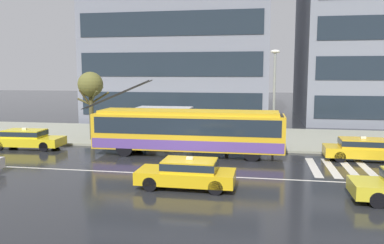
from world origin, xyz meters
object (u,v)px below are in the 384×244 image
(taxi_queued_behind_bus, at_px, (27,138))
(pedestrian_at_shelter, at_px, (226,121))
(trolleybus, at_px, (188,130))
(pedestrian_approaching_curb, at_px, (256,120))
(bus_shelter, at_px, (166,116))
(taxi_oncoming_near, at_px, (187,172))
(street_tree_bare, at_px, (91,86))
(street_lamp, at_px, (274,90))
(pedestrian_walking_past, at_px, (145,118))
(taxi_ahead_of_bus, at_px, (365,148))

(taxi_queued_behind_bus, height_order, pedestrian_at_shelter, pedestrian_at_shelter)
(trolleybus, relative_size, pedestrian_approaching_curb, 6.53)
(pedestrian_at_shelter, bearing_deg, bus_shelter, 172.09)
(bus_shelter, bearing_deg, trolleybus, -55.98)
(taxi_oncoming_near, relative_size, pedestrian_approaching_curb, 2.24)
(taxi_oncoming_near, relative_size, taxi_queued_behind_bus, 0.90)
(bus_shelter, xyz_separation_m, street_tree_bare, (-5.57, 0.10, 2.04))
(street_lamp, bearing_deg, taxi_oncoming_near, -113.08)
(trolleybus, relative_size, pedestrian_walking_past, 6.10)
(trolleybus, bearing_deg, taxi_queued_behind_bus, 179.68)
(street_lamp, relative_size, street_tree_bare, 1.28)
(taxi_ahead_of_bus, bearing_deg, street_tree_bare, 169.87)
(taxi_oncoming_near, xyz_separation_m, street_tree_bare, (-9.03, 10.22, 3.32))
(taxi_queued_behind_bus, relative_size, taxi_ahead_of_bus, 1.02)
(taxi_ahead_of_bus, height_order, street_tree_bare, street_tree_bare)
(bus_shelter, xyz_separation_m, pedestrian_at_shelter, (4.30, -0.60, -0.21))
(bus_shelter, xyz_separation_m, street_lamp, (7.40, -0.85, 1.91))
(taxi_oncoming_near, bearing_deg, street_lamp, 66.92)
(pedestrian_approaching_curb, bearing_deg, taxi_oncoming_near, -104.68)
(street_tree_bare, bearing_deg, pedestrian_walking_past, -5.48)
(bus_shelter, relative_size, pedestrian_walking_past, 1.84)
(bus_shelter, distance_m, street_lamp, 7.69)
(pedestrian_approaching_curb, xyz_separation_m, street_lamp, (1.10, -1.61, 2.19))
(pedestrian_at_shelter, distance_m, street_tree_bare, 10.15)
(pedestrian_approaching_curb, relative_size, pedestrian_walking_past, 0.93)
(pedestrian_walking_past, xyz_separation_m, street_tree_bare, (-4.14, 0.40, 2.20))
(taxi_ahead_of_bus, xyz_separation_m, bus_shelter, (-12.49, 3.12, 1.29))
(taxi_ahead_of_bus, distance_m, street_tree_bare, 18.65)
(trolleybus, relative_size, taxi_queued_behind_bus, 2.63)
(trolleybus, bearing_deg, street_lamp, 25.46)
(taxi_oncoming_near, bearing_deg, pedestrian_at_shelter, 84.94)
(trolleybus, xyz_separation_m, street_tree_bare, (-7.81, 3.41, 2.51))
(taxi_oncoming_near, distance_m, street_tree_bare, 14.04)
(taxi_queued_behind_bus, bearing_deg, pedestrian_approaching_curb, 14.97)
(pedestrian_walking_past, bearing_deg, pedestrian_approaching_curb, 7.75)
(bus_shelter, distance_m, pedestrian_walking_past, 1.47)
(pedestrian_approaching_curb, xyz_separation_m, street_tree_bare, (-11.88, -0.65, 2.31))
(trolleybus, relative_size, pedestrian_at_shelter, 6.13)
(pedestrian_walking_past, bearing_deg, taxi_ahead_of_bus, -11.49)
(trolleybus, relative_size, bus_shelter, 3.32)
(pedestrian_walking_past, bearing_deg, trolleybus, -39.44)
(street_lamp, bearing_deg, street_tree_bare, 175.80)
(bus_shelter, relative_size, pedestrian_approaching_curb, 1.97)
(trolleybus, height_order, taxi_oncoming_near, trolleybus)
(taxi_ahead_of_bus, xyz_separation_m, pedestrian_approaching_curb, (-6.19, 3.88, 1.01))
(taxi_ahead_of_bus, height_order, pedestrian_approaching_curb, pedestrian_approaching_curb)
(pedestrian_at_shelter, xyz_separation_m, street_lamp, (3.11, -0.25, 2.12))
(pedestrian_at_shelter, relative_size, pedestrian_approaching_curb, 1.06)
(taxi_ahead_of_bus, height_order, pedestrian_at_shelter, pedestrian_at_shelter)
(pedestrian_walking_past, distance_m, street_tree_bare, 4.71)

